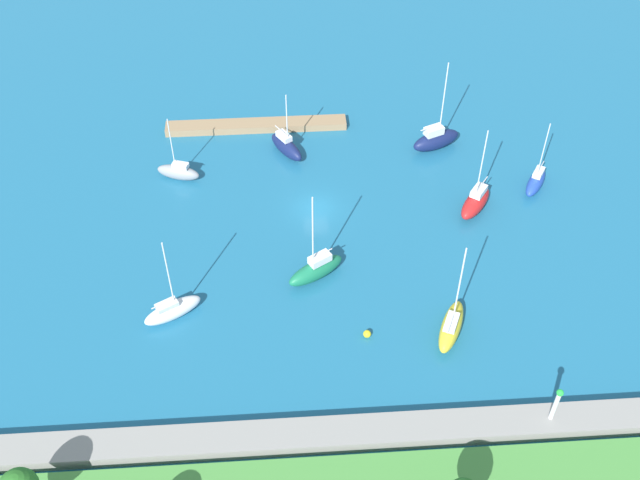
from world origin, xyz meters
The scene contains 13 objects.
water centered at (0.00, 0.00, 0.00)m, with size 160.00×160.00×0.00m, color #1E668C.
pier_dock centered at (6.06, -14.16, 0.43)m, with size 20.85×2.05×0.86m, color #997A56.
breakwater centered at (0.00, 26.90, 0.60)m, with size 60.62×2.70×1.20m, color gray.
harbor_beacon centered at (-16.81, 26.90, 3.35)m, with size 0.56×0.56×3.73m.
sailboat_navy_mid_basin centered at (-14.03, -9.21, 1.20)m, with size 6.10×4.05×10.90m.
sailboat_green_lone_south centered at (0.60, 9.61, 1.06)m, with size 5.96×4.58×10.22m.
sailboat_yellow_center_basin centered at (-10.78, 17.17, 1.04)m, with size 3.99×6.14×10.42m.
sailboat_blue_lone_north centered at (-23.44, -1.69, 0.89)m, with size 3.86×4.89×8.53m.
sailboat_red_far_south centered at (-16.32, 1.26, 1.06)m, with size 4.75×5.50×10.23m.
sailboat_gray_off_beacon centered at (14.44, -5.75, 0.91)m, with size 4.94×2.84×7.74m.
sailboat_white_near_pier centered at (13.72, 13.57, 0.91)m, with size 5.55×4.07×9.21m.
sailboat_navy_west_end centered at (2.73, -9.25, 1.04)m, with size 4.25×5.37×7.95m.
mooring_buoy_yellow centered at (-3.43, 17.00, 0.35)m, with size 0.70×0.70×0.70m, color yellow.
Camera 1 is at (3.46, 58.39, 53.50)m, focal length 42.95 mm.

